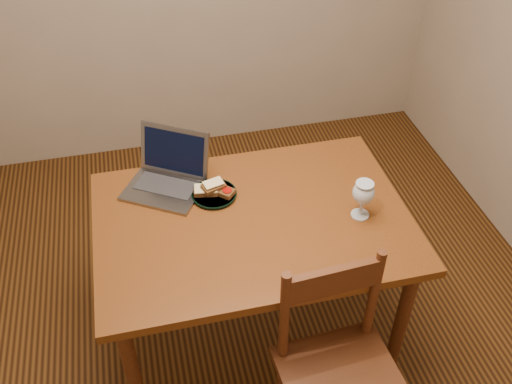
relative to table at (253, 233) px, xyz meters
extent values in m
cube|color=black|center=(-0.04, 0.05, -0.66)|extent=(3.20, 3.20, 0.02)
cube|color=#4C280C|center=(0.00, 0.00, 0.07)|extent=(1.30, 0.90, 0.04)
cylinder|color=#3F210D|center=(-0.57, -0.37, -0.30)|extent=(0.06, 0.06, 0.70)
cylinder|color=#3F210D|center=(0.57, -0.37, -0.30)|extent=(0.06, 0.06, 0.70)
cylinder|color=#3F210D|center=(-0.57, 0.37, -0.30)|extent=(0.06, 0.06, 0.70)
cylinder|color=#3F210D|center=(0.57, 0.37, -0.30)|extent=(0.06, 0.06, 0.70)
cube|color=#3F210D|center=(0.19, -0.63, -0.21)|extent=(0.46, 0.44, 0.04)
cube|color=#3F210D|center=(0.18, -0.47, 0.17)|extent=(0.35, 0.05, 0.12)
cylinder|color=black|center=(-0.13, 0.18, 0.09)|extent=(0.20, 0.20, 0.02)
cube|color=slate|center=(-0.34, 0.25, 0.09)|extent=(0.39, 0.36, 0.01)
cube|color=slate|center=(-0.27, 0.37, 0.21)|extent=(0.31, 0.23, 0.22)
cube|color=black|center=(-0.27, 0.37, 0.21)|extent=(0.27, 0.19, 0.18)
camera|label=1|loc=(-0.38, -1.67, 1.71)|focal=40.00mm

